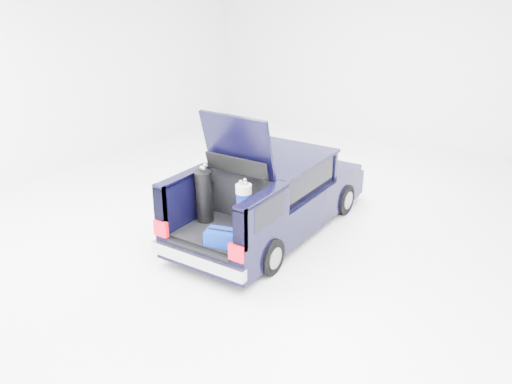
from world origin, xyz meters
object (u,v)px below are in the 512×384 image
Objects in this scene: car at (274,196)px; blue_golf_bag at (244,207)px; red_suitcase at (249,218)px; blue_duffel at (222,237)px; black_golf_bag at (204,196)px.

blue_golf_bag is at bearing -79.89° from car.
blue_golf_bag is at bearing 159.23° from red_suitcase.
black_golf_bag is at bearing 129.74° from blue_duffel.
blue_duffel is (0.02, -0.64, -0.28)m from blue_golf_bag.
blue_duffel is at bearing -82.68° from car.
black_golf_bag is (-0.48, -1.45, 0.39)m from car.
red_suitcase is 0.55× the size of black_golf_bag.
red_suitcase is 0.90m from black_golf_bag.
blue_duffel is at bearing -97.55° from blue_golf_bag.
red_suitcase is at bearing -74.29° from car.
black_golf_bag is 0.96m from blue_duffel.
blue_golf_bag is at bearing 76.58° from blue_duffel.
red_suitcase is 0.22m from blue_golf_bag.
red_suitcase is at bearing 61.01° from blue_duffel.
red_suitcase is at bearing -34.21° from blue_golf_bag.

